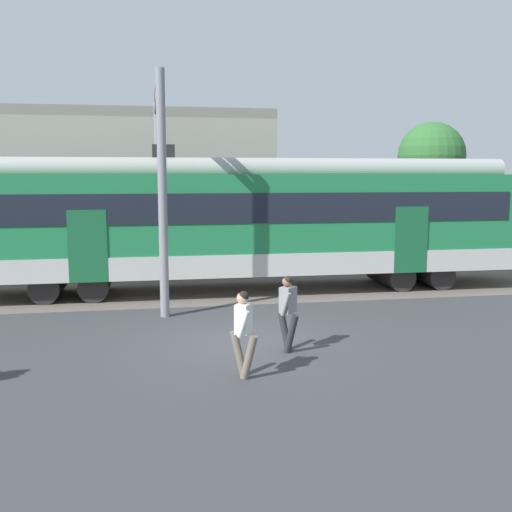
% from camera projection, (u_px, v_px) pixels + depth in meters
% --- Properties ---
extents(ground_plane, '(160.00, 160.00, 0.00)m').
position_uv_depth(ground_plane, '(245.00, 341.00, 13.74)').
color(ground_plane, '#38383D').
extents(pedestrian_white, '(0.53, 0.66, 1.67)m').
position_uv_depth(pedestrian_white, '(244.00, 328.00, 11.19)').
color(pedestrian_white, '#6B6051').
rests_on(pedestrian_white, ground).
extents(pedestrian_grey, '(0.44, 0.68, 1.67)m').
position_uv_depth(pedestrian_grey, '(288.00, 308.00, 12.86)').
color(pedestrian_grey, '#28282D').
rests_on(pedestrian_grey, ground).
extents(catenary_gantry, '(0.24, 6.64, 6.53)m').
position_uv_depth(catenary_gantry, '(159.00, 158.00, 18.68)').
color(catenary_gantry, gray).
rests_on(catenary_gantry, ground).
extents(background_building, '(15.92, 5.00, 9.20)m').
position_uv_depth(background_building, '(81.00, 188.00, 25.33)').
color(background_building, gray).
rests_on(background_building, ground).
extents(street_tree_right, '(3.60, 3.60, 6.58)m').
position_uv_depth(street_tree_right, '(431.00, 156.00, 32.22)').
color(street_tree_right, brown).
rests_on(street_tree_right, ground).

